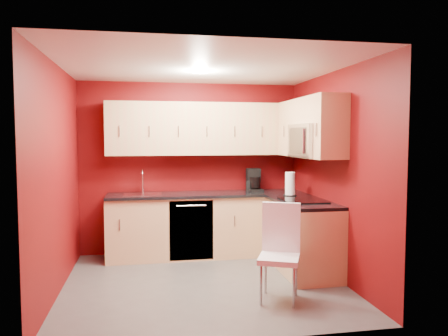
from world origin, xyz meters
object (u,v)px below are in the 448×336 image
object	(u,v)px
microwave	(312,141)
dining_chair	(279,253)
paper_towel	(290,184)
coffee_maker	(255,180)
sink	(143,192)
napkin_holder	(252,186)

from	to	relation	value
microwave	dining_chair	world-z (taller)	microwave
paper_towel	dining_chair	world-z (taller)	paper_towel
coffee_maker	sink	bearing A→B (deg)	176.69
microwave	dining_chair	bearing A→B (deg)	-128.47
sink	dining_chair	xyz separation A→B (m)	(1.40, -1.88, -0.44)
sink	napkin_holder	bearing A→B (deg)	3.50
dining_chair	sink	bearing A→B (deg)	150.13
paper_towel	sink	bearing A→B (deg)	165.96
microwave	paper_towel	world-z (taller)	microwave
dining_chair	microwave	bearing A→B (deg)	74.94
napkin_holder	coffee_maker	bearing A→B (deg)	-44.29
napkin_holder	dining_chair	size ratio (longest dim) A/B	0.15
napkin_holder	microwave	bearing A→B (deg)	-65.34
microwave	dining_chair	xyz separation A→B (m)	(-0.69, -0.87, -1.16)
napkin_holder	dining_chair	xyz separation A→B (m)	(-0.19, -1.97, -0.48)
napkin_holder	paper_towel	world-z (taller)	paper_towel
paper_towel	dining_chair	bearing A→B (deg)	-112.94
coffee_maker	napkin_holder	distance (m)	0.11
napkin_holder	paper_towel	distance (m)	0.72
coffee_maker	dining_chair	xyz separation A→B (m)	(-0.23, -1.93, -0.57)
microwave	paper_towel	size ratio (longest dim) A/B	2.39
coffee_maker	dining_chair	world-z (taller)	coffee_maker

